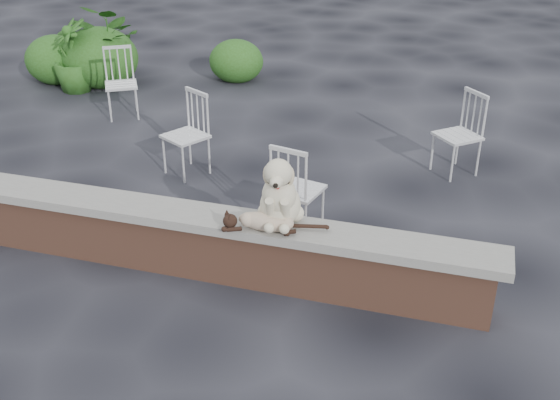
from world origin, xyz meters
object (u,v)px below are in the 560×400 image
(chair_c, at_px, (298,188))
(potted_plant_a, at_px, (112,44))
(cat, at_px, (265,221))
(chair_a, at_px, (121,84))
(chair_b, at_px, (185,135))
(chair_d, at_px, (458,134))
(dog, at_px, (280,188))
(potted_plant_b, at_px, (73,56))

(chair_c, height_order, potted_plant_a, potted_plant_a)
(cat, bearing_deg, chair_a, 123.26)
(chair_c, relative_size, potted_plant_a, 0.75)
(chair_a, distance_m, potted_plant_a, 1.58)
(chair_b, height_order, chair_d, same)
(chair_b, height_order, chair_a, same)
(chair_b, relative_size, chair_a, 1.00)
(chair_c, bearing_deg, cat, 103.00)
(chair_a, height_order, potted_plant_a, potted_plant_a)
(dog, relative_size, potted_plant_b, 0.58)
(chair_a, bearing_deg, chair_b, -73.12)
(potted_plant_a, bearing_deg, chair_d, -19.36)
(dog, relative_size, cat, 0.63)
(potted_plant_a, relative_size, potted_plant_b, 1.16)
(cat, distance_m, potted_plant_b, 6.05)
(dog, height_order, chair_a, dog)
(dog, distance_m, cat, 0.29)
(dog, relative_size, chair_d, 0.67)
(dog, distance_m, potted_plant_b, 6.01)
(cat, height_order, chair_c, chair_c)
(chair_c, xyz_separation_m, potted_plant_b, (-4.37, 3.17, 0.07))
(dog, height_order, potted_plant_a, potted_plant_a)
(dog, bearing_deg, chair_a, 125.29)
(chair_b, distance_m, chair_a, 2.14)
(chair_c, bearing_deg, potted_plant_b, -23.25)
(chair_c, bearing_deg, chair_d, -114.40)
(dog, height_order, cat, dog)
(chair_a, relative_size, potted_plant_a, 0.75)
(dog, xyz_separation_m, chair_b, (-1.63, 1.77, -0.43))
(cat, relative_size, chair_b, 1.06)
(chair_a, bearing_deg, cat, -77.80)
(cat, xyz_separation_m, potted_plant_a, (-4.00, 4.68, -0.03))
(cat, relative_size, chair_d, 1.06)
(chair_b, xyz_separation_m, chair_a, (-1.58, 1.44, 0.00))
(cat, distance_m, chair_c, 1.03)
(cat, bearing_deg, dog, 52.23)
(dog, xyz_separation_m, chair_c, (-0.09, 0.86, -0.43))
(chair_d, bearing_deg, chair_c, -79.24)
(chair_d, relative_size, chair_a, 1.00)
(chair_d, height_order, potted_plant_a, potted_plant_a)
(cat, xyz_separation_m, chair_d, (1.35, 2.80, -0.20))
(dog, distance_m, chair_b, 2.45)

